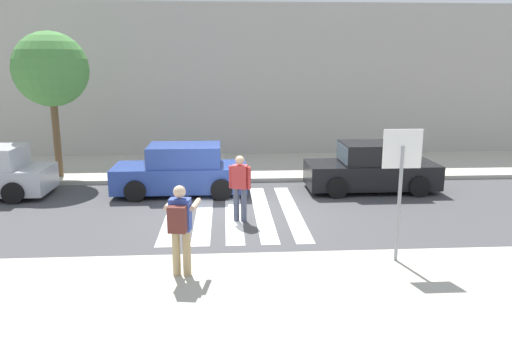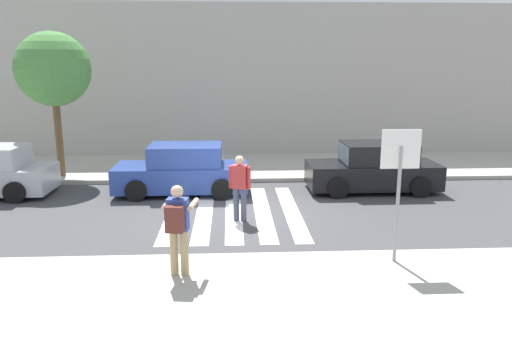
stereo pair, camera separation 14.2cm
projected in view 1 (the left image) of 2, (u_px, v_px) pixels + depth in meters
ground_plane at (234, 214)px, 13.55m from camera, size 120.00×120.00×0.00m
sidewalk_near at (242, 332)px, 7.51m from camera, size 60.00×6.00×0.14m
sidewalk_far at (230, 167)px, 19.38m from camera, size 60.00×4.80×0.14m
building_facade_far at (228, 80)px, 22.95m from camera, size 56.00×4.00×6.46m
crosswalk_stripe_0 at (175, 213)px, 13.65m from camera, size 0.44×5.20×0.01m
crosswalk_stripe_1 at (204, 212)px, 13.70m from camera, size 0.44×5.20×0.01m
crosswalk_stripe_2 at (233, 212)px, 13.75m from camera, size 0.44×5.20×0.01m
crosswalk_stripe_3 at (262, 211)px, 13.80m from camera, size 0.44×5.20×0.01m
crosswalk_stripe_4 at (291, 211)px, 13.85m from camera, size 0.44×5.20×0.01m
stop_sign at (401, 166)px, 9.62m from camera, size 0.76×0.08×2.65m
photographer_with_backpack at (180, 223)px, 9.10m from camera, size 0.66×0.90×1.72m
pedestrian_crossing at (240, 185)px, 12.75m from camera, size 0.56×0.35×1.72m
parked_car_blue at (182, 171)px, 15.53m from camera, size 4.10×1.92×1.55m
parked_car_black at (372, 168)px, 15.91m from camera, size 4.10×1.92×1.55m
street_tree_west at (51, 70)px, 16.64m from camera, size 2.49×2.49×4.91m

